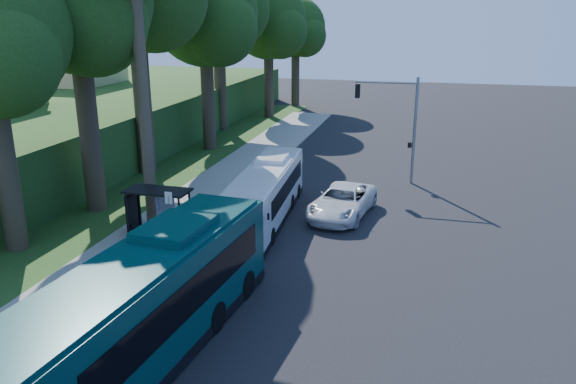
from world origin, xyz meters
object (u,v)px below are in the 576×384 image
(bus_shelter, at_px, (155,203))
(pickup, at_px, (342,201))
(teal_bus, at_px, (145,305))
(white_bus, at_px, (266,192))

(bus_shelter, bearing_deg, pickup, 32.33)
(teal_bus, bearing_deg, pickup, 80.63)
(bus_shelter, distance_m, teal_bus, 10.80)
(bus_shelter, height_order, pickup, bus_shelter)
(pickup, bearing_deg, white_bus, -149.84)
(teal_bus, height_order, pickup, teal_bus)
(white_bus, distance_m, teal_bus, 13.59)
(white_bus, height_order, pickup, white_bus)
(pickup, bearing_deg, teal_bus, -96.42)
(white_bus, relative_size, pickup, 1.81)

